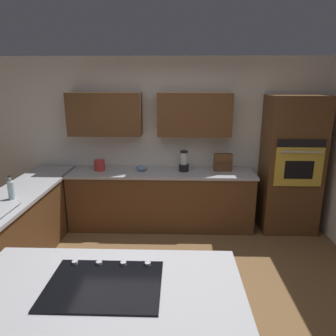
% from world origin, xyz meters
% --- Properties ---
extents(ground_plane, '(14.00, 14.00, 0.00)m').
position_xyz_m(ground_plane, '(0.00, 0.00, 0.00)').
color(ground_plane, brown).
extents(wall_back, '(6.00, 0.44, 2.60)m').
position_xyz_m(wall_back, '(0.06, -2.05, 1.41)').
color(wall_back, white).
rests_on(wall_back, ground).
extents(lower_cabinets_back, '(2.80, 0.60, 0.86)m').
position_xyz_m(lower_cabinets_back, '(0.10, -1.72, 0.43)').
color(lower_cabinets_back, brown).
rests_on(lower_cabinets_back, ground).
extents(countertop_back, '(2.84, 0.64, 0.04)m').
position_xyz_m(countertop_back, '(0.10, -1.72, 0.88)').
color(countertop_back, '#B2B2B7').
rests_on(countertop_back, lower_cabinets_back).
extents(lower_cabinets_side, '(0.60, 2.90, 0.86)m').
position_xyz_m(lower_cabinets_side, '(1.82, -0.55, 0.43)').
color(lower_cabinets_side, brown).
rests_on(lower_cabinets_side, ground).
extents(countertop_side, '(0.64, 2.94, 0.04)m').
position_xyz_m(countertop_side, '(1.82, -0.55, 0.88)').
color(countertop_side, '#B2B2B7').
rests_on(countertop_side, lower_cabinets_side).
extents(island_top, '(1.85, 0.94, 0.04)m').
position_xyz_m(island_top, '(0.33, 1.06, 0.88)').
color(island_top, '#B2B2B7').
rests_on(island_top, island_base).
extents(wall_oven, '(0.80, 0.66, 2.04)m').
position_xyz_m(wall_oven, '(-1.85, -1.72, 1.02)').
color(wall_oven, brown).
rests_on(wall_oven, ground).
extents(cooktop, '(0.76, 0.56, 0.03)m').
position_xyz_m(cooktop, '(0.33, 1.06, 0.91)').
color(cooktop, black).
rests_on(cooktop, island_top).
extents(blender, '(0.15, 0.15, 0.32)m').
position_xyz_m(blender, '(-0.25, -1.76, 1.04)').
color(blender, black).
rests_on(blender, countertop_back).
extents(mixing_bowl, '(0.16, 0.16, 0.09)m').
position_xyz_m(mixing_bowl, '(0.40, -1.76, 0.94)').
color(mixing_bowl, '#668CB2').
rests_on(mixing_bowl, countertop_back).
extents(spice_rack, '(0.28, 0.11, 0.27)m').
position_xyz_m(spice_rack, '(-0.85, -1.80, 1.03)').
color(spice_rack, brown).
rests_on(spice_rack, countertop_back).
extents(kettle, '(0.16, 0.16, 0.17)m').
position_xyz_m(kettle, '(1.05, -1.76, 0.98)').
color(kettle, red).
rests_on(kettle, countertop_back).
extents(dish_soap_bottle, '(0.07, 0.07, 0.29)m').
position_xyz_m(dish_soap_bottle, '(1.77, -0.50, 1.02)').
color(dish_soap_bottle, silver).
rests_on(dish_soap_bottle, countertop_side).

